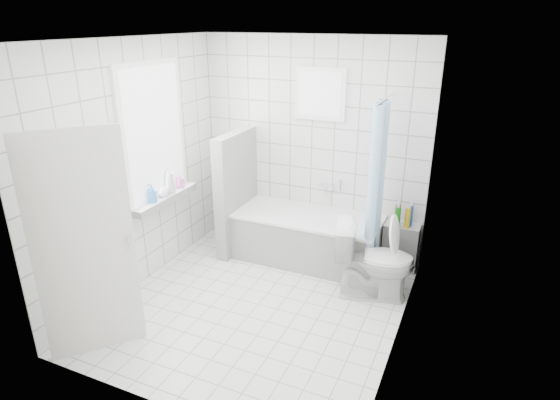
% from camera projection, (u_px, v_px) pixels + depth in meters
% --- Properties ---
extents(ground, '(3.00, 3.00, 0.00)m').
position_uv_depth(ground, '(258.00, 304.00, 4.83)').
color(ground, white).
rests_on(ground, ground).
extents(ceiling, '(3.00, 3.00, 0.00)m').
position_uv_depth(ceiling, '(253.00, 39.00, 3.88)').
color(ceiling, white).
rests_on(ceiling, ground).
extents(wall_back, '(2.80, 0.02, 2.60)m').
position_uv_depth(wall_back, '(312.00, 148.00, 5.63)').
color(wall_back, white).
rests_on(wall_back, ground).
extents(wall_front, '(2.80, 0.02, 2.60)m').
position_uv_depth(wall_front, '(153.00, 256.00, 3.08)').
color(wall_front, white).
rests_on(wall_front, ground).
extents(wall_left, '(0.02, 3.00, 2.60)m').
position_uv_depth(wall_left, '(136.00, 168.00, 4.88)').
color(wall_left, white).
rests_on(wall_left, ground).
extents(wall_right, '(0.02, 3.00, 2.60)m').
position_uv_depth(wall_right, '(408.00, 209.00, 3.83)').
color(wall_right, white).
rests_on(wall_right, ground).
extents(window_left, '(0.01, 0.90, 1.40)m').
position_uv_depth(window_left, '(155.00, 134.00, 5.01)').
color(window_left, white).
rests_on(window_left, wall_left).
extents(window_back, '(0.50, 0.01, 0.50)m').
position_uv_depth(window_back, '(320.00, 94.00, 5.32)').
color(window_back, white).
rests_on(window_back, wall_back).
extents(window_sill, '(0.18, 1.02, 0.08)m').
position_uv_depth(window_sill, '(164.00, 199.00, 5.27)').
color(window_sill, white).
rests_on(window_sill, wall_left).
extents(door, '(0.54, 0.64, 2.00)m').
position_uv_depth(door, '(84.00, 248.00, 3.84)').
color(door, silver).
rests_on(door, ground).
extents(bathtub, '(1.73, 0.77, 0.58)m').
position_uv_depth(bathtub, '(307.00, 237.00, 5.64)').
color(bathtub, white).
rests_on(bathtub, ground).
extents(partition_wall, '(0.15, 0.85, 1.50)m').
position_uv_depth(partition_wall, '(236.00, 192.00, 5.78)').
color(partition_wall, white).
rests_on(partition_wall, ground).
extents(tiled_ledge, '(0.40, 0.24, 0.55)m').
position_uv_depth(tiled_ledge, '(401.00, 246.00, 5.46)').
color(tiled_ledge, white).
rests_on(tiled_ledge, ground).
extents(toilet, '(0.90, 0.65, 0.83)m').
position_uv_depth(toilet, '(374.00, 261.00, 4.84)').
color(toilet, white).
rests_on(toilet, ground).
extents(curtain_rod, '(0.02, 0.80, 0.02)m').
position_uv_depth(curtain_rod, '(385.00, 99.00, 4.69)').
color(curtain_rod, silver).
rests_on(curtain_rod, wall_back).
extents(shower_curtain, '(0.14, 0.48, 1.78)m').
position_uv_depth(shower_curtain, '(375.00, 187.00, 4.91)').
color(shower_curtain, '#4B9DDC').
rests_on(shower_curtain, curtain_rod).
extents(tub_faucet, '(0.18, 0.06, 0.06)m').
position_uv_depth(tub_faucet, '(326.00, 186.00, 5.68)').
color(tub_faucet, silver).
rests_on(tub_faucet, wall_back).
extents(sill_bottles, '(0.18, 0.63, 0.32)m').
position_uv_depth(sill_bottles, '(166.00, 184.00, 5.23)').
color(sill_bottles, '#2E81D0').
rests_on(sill_bottles, window_sill).
extents(ledge_bottles, '(0.21, 0.15, 0.24)m').
position_uv_depth(ledge_bottles, '(403.00, 216.00, 5.29)').
color(ledge_bottles, red).
rests_on(ledge_bottles, tiled_ledge).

